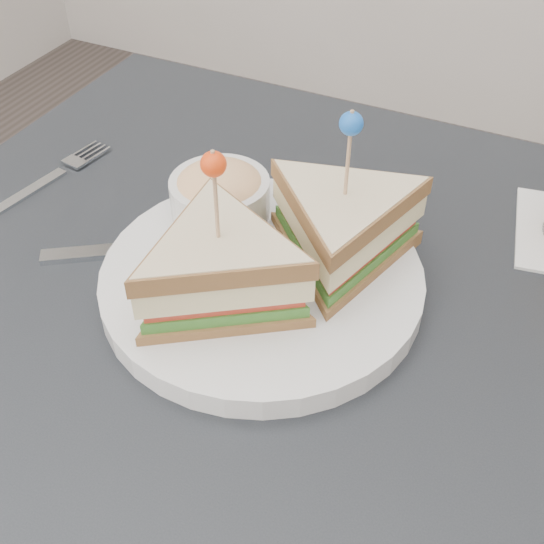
{
  "coord_description": "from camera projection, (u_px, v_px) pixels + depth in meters",
  "views": [
    {
      "loc": [
        0.19,
        -0.37,
        1.18
      ],
      "look_at": [
        0.01,
        0.01,
        0.8
      ],
      "focal_mm": 45.0,
      "sensor_mm": 36.0,
      "label": 1
    }
  ],
  "objects": [
    {
      "name": "plate_meal",
      "position": [
        271.0,
        249.0,
        0.59
      ],
      "size": [
        0.33,
        0.32,
        0.17
      ],
      "rotation": [
        0.0,
        0.0,
        0.07
      ],
      "color": "silver",
      "rests_on": "table"
    },
    {
      "name": "cutlery_fork",
      "position": [
        51.0,
        178.0,
        0.75
      ],
      "size": [
        0.05,
        0.18,
        0.01
      ],
      "rotation": [
        0.0,
        0.0,
        -0.15
      ],
      "color": "silver",
      "rests_on": "table"
    },
    {
      "name": "table",
      "position": [
        258.0,
        374.0,
        0.64
      ],
      "size": [
        0.8,
        0.8,
        0.75
      ],
      "color": "black",
      "rests_on": "ground"
    },
    {
      "name": "cutlery_knife",
      "position": [
        154.0,
        247.0,
        0.66
      ],
      "size": [
        0.21,
        0.15,
        0.01
      ],
      "rotation": [
        0.0,
        0.0,
        -0.98
      ],
      "color": "silver",
      "rests_on": "table"
    }
  ]
}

